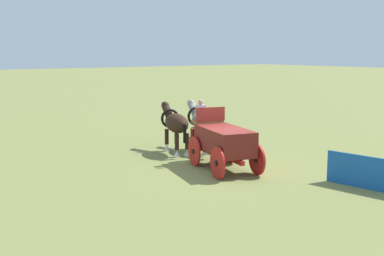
% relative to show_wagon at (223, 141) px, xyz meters
% --- Properties ---
extents(ground_plane, '(220.00, 220.00, 0.00)m').
position_rel_show_wagon_xyz_m(ground_plane, '(-0.15, 0.04, -1.11)').
color(ground_plane, olive).
extents(show_wagon, '(5.73, 2.48, 2.57)m').
position_rel_show_wagon_xyz_m(show_wagon, '(0.00, 0.00, 0.00)').
color(show_wagon, maroon).
rests_on(show_wagon, ground).
extents(draft_horse_near, '(2.96, 1.34, 2.16)m').
position_rel_show_wagon_xyz_m(draft_horse_near, '(3.64, -0.32, 0.19)').
color(draft_horse_near, '#331E14').
rests_on(draft_horse_near, ground).
extents(draft_horse_off, '(2.97, 1.36, 2.20)m').
position_rel_show_wagon_xyz_m(draft_horse_off, '(3.30, -1.57, 0.22)').
color(draft_horse_off, '#9E998E').
rests_on(draft_horse_off, ground).
extents(sponsor_banner, '(3.17, 0.54, 1.10)m').
position_rel_show_wagon_xyz_m(sponsor_banner, '(-5.09, -2.07, -0.56)').
color(sponsor_banner, '#1959B2').
rests_on(sponsor_banner, ground).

